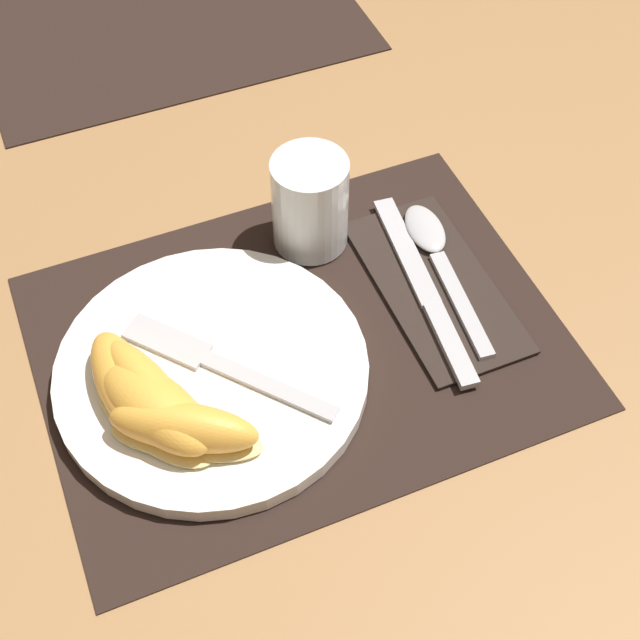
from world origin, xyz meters
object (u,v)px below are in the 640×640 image
(knife, at_px, (425,291))
(citrus_wedge_3, at_px, (184,429))
(citrus_wedge_0, at_px, (126,387))
(citrus_wedge_1, at_px, (153,398))
(plate, at_px, (212,372))
(juice_glass, at_px, (310,208))
(spoon, at_px, (434,248))
(citrus_wedge_2, at_px, (157,410))
(fork, at_px, (213,362))

(knife, height_order, citrus_wedge_3, citrus_wedge_3)
(citrus_wedge_0, height_order, citrus_wedge_3, citrus_wedge_3)
(knife, distance_m, citrus_wedge_1, 0.26)
(plate, distance_m, juice_glass, 0.18)
(spoon, bearing_deg, plate, -167.28)
(spoon, xyz_separation_m, citrus_wedge_0, (-0.30, -0.06, 0.02))
(citrus_wedge_2, distance_m, citrus_wedge_3, 0.03)
(fork, bearing_deg, spoon, 12.44)
(spoon, height_order, citrus_wedge_2, citrus_wedge_2)
(fork, bearing_deg, citrus_wedge_2, -146.79)
(citrus_wedge_2, xyz_separation_m, citrus_wedge_3, (0.01, -0.02, -0.00))
(knife, xyz_separation_m, fork, (-0.20, -0.01, 0.01))
(spoon, height_order, citrus_wedge_1, citrus_wedge_1)
(plate, xyz_separation_m, juice_glass, (0.13, 0.11, 0.03))
(citrus_wedge_1, bearing_deg, plate, 23.20)
(spoon, relative_size, citrus_wedge_1, 1.33)
(fork, height_order, citrus_wedge_0, citrus_wedge_0)
(plate, xyz_separation_m, citrus_wedge_0, (-0.07, -0.00, 0.02))
(juice_glass, relative_size, citrus_wedge_1, 0.67)
(citrus_wedge_1, bearing_deg, spoon, 14.77)
(spoon, xyz_separation_m, citrus_wedge_2, (-0.29, -0.09, 0.03))
(plate, distance_m, spoon, 0.24)
(fork, xyz_separation_m, citrus_wedge_1, (-0.06, -0.02, 0.02))
(citrus_wedge_0, xyz_separation_m, citrus_wedge_2, (0.02, -0.03, 0.00))
(citrus_wedge_3, bearing_deg, knife, 16.17)
(citrus_wedge_0, bearing_deg, citrus_wedge_3, -61.25)
(citrus_wedge_0, bearing_deg, plate, 2.43)
(citrus_wedge_0, height_order, citrus_wedge_1, citrus_wedge_1)
(knife, bearing_deg, citrus_wedge_0, -177.15)
(knife, relative_size, spoon, 1.22)
(juice_glass, distance_m, knife, 0.13)
(knife, height_order, citrus_wedge_1, citrus_wedge_1)
(citrus_wedge_0, relative_size, citrus_wedge_3, 0.97)
(spoon, bearing_deg, fork, -167.56)
(knife, xyz_separation_m, spoon, (0.03, 0.04, 0.00))
(spoon, distance_m, citrus_wedge_2, 0.30)
(plate, distance_m, citrus_wedge_3, 0.08)
(juice_glass, relative_size, citrus_wedge_0, 0.78)
(spoon, distance_m, fork, 0.24)
(juice_glass, distance_m, citrus_wedge_2, 0.24)
(knife, bearing_deg, juice_glass, 123.48)
(citrus_wedge_1, bearing_deg, citrus_wedge_2, -91.43)
(plate, distance_m, citrus_wedge_1, 0.06)
(citrus_wedge_0, bearing_deg, fork, 3.73)
(knife, relative_size, citrus_wedge_3, 1.82)
(citrus_wedge_3, bearing_deg, fork, 55.73)
(citrus_wedge_0, distance_m, citrus_wedge_1, 0.03)
(fork, distance_m, citrus_wedge_3, 0.08)
(knife, relative_size, citrus_wedge_1, 1.61)
(knife, bearing_deg, spoon, 54.45)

